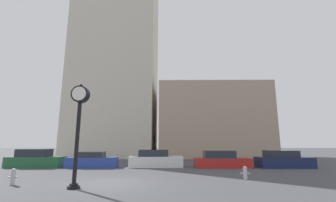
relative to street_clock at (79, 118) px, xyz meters
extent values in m
plane|color=#424247|center=(1.19, 1.37, -3.16)|extent=(200.00, 200.00, 0.00)
cube|color=beige|center=(-4.49, 25.37, 14.60)|extent=(12.48, 12.00, 35.51)
cube|color=tan|center=(10.61, 25.37, 2.14)|extent=(15.84, 12.00, 10.60)
cylinder|color=black|center=(0.00, 0.00, -3.10)|extent=(0.55, 0.55, 0.12)
cylinder|color=black|center=(0.00, 0.00, -2.99)|extent=(0.37, 0.37, 0.10)
cylinder|color=black|center=(0.00, 0.00, -1.11)|extent=(0.18, 0.18, 3.66)
cylinder|color=black|center=(0.00, 0.00, 1.13)|extent=(0.80, 0.36, 0.80)
cylinder|color=white|center=(0.00, -0.19, 1.13)|extent=(0.66, 0.02, 0.66)
cylinder|color=white|center=(0.00, 0.19, 1.13)|extent=(0.66, 0.02, 0.66)
sphere|color=black|center=(0.00, 0.00, 1.59)|extent=(0.12, 0.12, 0.12)
cube|color=#236038|center=(-7.26, 9.33, -2.72)|extent=(4.57, 2.05, 0.88)
cube|color=#232833|center=(-7.48, 9.31, -1.96)|extent=(2.54, 1.74, 0.64)
cube|color=#28429E|center=(-2.36, 9.19, -2.74)|extent=(4.19, 1.95, 0.84)
cube|color=#232833|center=(-2.57, 9.18, -2.09)|extent=(2.33, 1.65, 0.45)
cube|color=silver|center=(3.03, 9.58, -2.71)|extent=(4.64, 2.11, 0.89)
cube|color=#232833|center=(2.80, 9.57, -1.98)|extent=(2.59, 1.76, 0.57)
cube|color=red|center=(8.67, 9.37, -2.76)|extent=(4.67, 1.88, 0.79)
cube|color=#232833|center=(8.44, 9.37, -2.07)|extent=(2.58, 1.64, 0.59)
cube|color=#19234C|center=(13.84, 9.20, -2.73)|extent=(4.48, 2.10, 0.85)
cube|color=#232833|center=(13.62, 9.19, -2.03)|extent=(2.49, 1.78, 0.56)
cylinder|color=#B7B7BC|center=(8.51, 2.81, -2.87)|extent=(0.23, 0.23, 0.58)
sphere|color=#B7B7BC|center=(8.51, 2.81, -2.54)|extent=(0.22, 0.22, 0.22)
cylinder|color=#B7B7BC|center=(8.32, 2.81, -2.84)|extent=(0.15, 0.08, 0.08)
cylinder|color=#B7B7BC|center=(8.70, 2.81, -2.84)|extent=(0.15, 0.08, 0.08)
cylinder|color=#B7B7BC|center=(-3.39, 0.90, -2.84)|extent=(0.21, 0.21, 0.65)
sphere|color=#B7B7BC|center=(-3.39, 0.90, -2.48)|extent=(0.20, 0.20, 0.20)
cylinder|color=#B7B7BC|center=(-3.56, 0.90, -2.80)|extent=(0.14, 0.07, 0.07)
cylinder|color=#B7B7BC|center=(-3.22, 0.90, -2.80)|extent=(0.14, 0.07, 0.07)
camera|label=1|loc=(4.33, -10.43, -1.20)|focal=24.00mm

